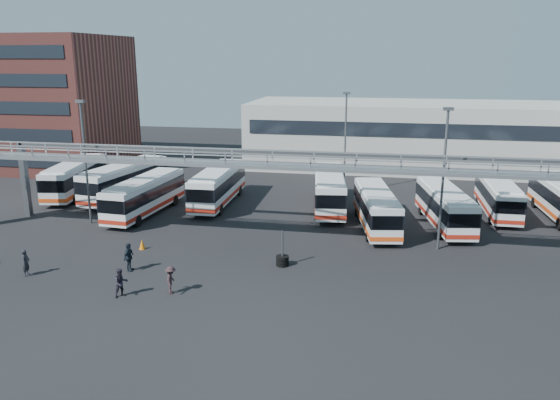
% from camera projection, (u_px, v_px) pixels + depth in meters
% --- Properties ---
extents(ground, '(140.00, 140.00, 0.00)m').
position_uv_depth(ground, '(254.00, 273.00, 35.17)').
color(ground, black).
rests_on(ground, ground).
extents(gantry, '(51.40, 5.15, 7.10)m').
position_uv_depth(gantry, '(273.00, 171.00, 39.33)').
color(gantry, gray).
rests_on(gantry, ground).
extents(apartment_building, '(18.00, 15.00, 16.00)m').
position_uv_depth(apartment_building, '(45.00, 102.00, 67.85)').
color(apartment_building, brown).
rests_on(apartment_building, ground).
extents(warehouse, '(42.00, 14.00, 8.00)m').
position_uv_depth(warehouse, '(419.00, 135.00, 67.99)').
color(warehouse, '#9E9E99').
rests_on(warehouse, ground).
extents(light_pole_left, '(0.70, 0.35, 10.21)m').
position_uv_depth(light_pole_left, '(85.00, 156.00, 44.24)').
color(light_pole_left, '#4C4F54').
rests_on(light_pole_left, ground).
extents(light_pole_mid, '(0.70, 0.35, 10.21)m').
position_uv_depth(light_pole_mid, '(444.00, 172.00, 38.13)').
color(light_pole_mid, '#4C4F54').
rests_on(light_pole_mid, ground).
extents(light_pole_back, '(0.70, 0.35, 10.21)m').
position_uv_depth(light_pole_back, '(345.00, 138.00, 53.84)').
color(light_pole_back, '#4C4F54').
rests_on(light_pole_back, ground).
extents(bus_0, '(4.34, 11.40, 3.38)m').
position_uv_depth(bus_0, '(75.00, 177.00, 54.53)').
color(bus_0, silver).
rests_on(bus_0, ground).
extents(bus_1, '(4.41, 11.68, 3.46)m').
position_uv_depth(bus_1, '(125.00, 179.00, 53.22)').
color(bus_1, silver).
rests_on(bus_1, ground).
extents(bus_2, '(3.31, 10.94, 3.27)m').
position_uv_depth(bus_2, '(145.00, 195.00, 47.80)').
color(bus_2, silver).
rests_on(bus_2, ground).
extents(bus_3, '(2.88, 11.27, 3.40)m').
position_uv_depth(bus_3, '(218.00, 185.00, 51.18)').
color(bus_3, silver).
rests_on(bus_3, ground).
extents(bus_5, '(4.03, 11.48, 3.41)m').
position_uv_depth(bus_5, '(329.00, 189.00, 49.41)').
color(bus_5, silver).
rests_on(bus_5, ground).
extents(bus_6, '(4.22, 10.73, 3.18)m').
position_uv_depth(bus_6, '(376.00, 207.00, 44.02)').
color(bus_6, silver).
rests_on(bus_6, ground).
extents(bus_7, '(4.17, 10.76, 3.19)m').
position_uv_depth(bus_7, '(445.00, 205.00, 44.48)').
color(bus_7, silver).
rests_on(bus_7, ground).
extents(bus_8, '(2.42, 10.20, 3.09)m').
position_uv_depth(bus_8, '(498.00, 196.00, 47.87)').
color(bus_8, silver).
rests_on(bus_8, ground).
extents(pedestrian_a, '(0.52, 0.70, 1.75)m').
position_uv_depth(pedestrian_a, '(26.00, 263.00, 34.61)').
color(pedestrian_a, black).
rests_on(pedestrian_a, ground).
extents(pedestrian_b, '(1.05, 1.05, 1.72)m').
position_uv_depth(pedestrian_b, '(121.00, 283.00, 31.57)').
color(pedestrian_b, black).
rests_on(pedestrian_b, ground).
extents(pedestrian_c, '(0.84, 1.20, 1.69)m').
position_uv_depth(pedestrian_c, '(171.00, 280.00, 32.01)').
color(pedestrian_c, '#322124').
rests_on(pedestrian_c, ground).
extents(pedestrian_d, '(0.52, 1.13, 1.90)m').
position_uv_depth(pedestrian_d, '(129.00, 257.00, 35.36)').
color(pedestrian_d, black).
rests_on(pedestrian_d, ground).
extents(cone_right, '(0.49, 0.49, 0.72)m').
position_uv_depth(cone_right, '(142.00, 244.00, 39.49)').
color(cone_right, orange).
rests_on(cone_right, ground).
extents(tire_stack, '(0.86, 0.86, 2.45)m').
position_uv_depth(tire_stack, '(282.00, 260.00, 36.38)').
color(tire_stack, black).
rests_on(tire_stack, ground).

